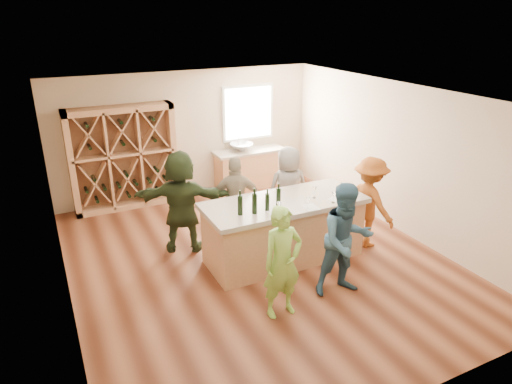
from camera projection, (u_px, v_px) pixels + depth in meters
name	position (u px, v px, depth m)	size (l,w,h in m)	color
floor	(256.00, 261.00, 7.92)	(6.00, 7.00, 0.10)	brown
ceiling	(256.00, 92.00, 6.84)	(6.00, 7.00, 0.10)	white
wall_back	(187.00, 133.00, 10.33)	(6.00, 0.10, 2.80)	#CCB393
wall_front	(417.00, 298.00, 4.42)	(6.00, 0.10, 2.80)	#CCB393
wall_left	(53.00, 218.00, 6.13)	(0.10, 7.00, 2.80)	#CCB393
wall_right	(400.00, 158.00, 8.63)	(0.10, 7.00, 2.80)	#CCB393
window_frame	(248.00, 113.00, 10.75)	(1.30, 0.06, 1.30)	white
window_pane	(249.00, 113.00, 10.72)	(1.18, 0.01, 1.18)	white
wine_rack	(124.00, 158.00, 9.60)	(2.20, 0.45, 2.20)	tan
back_counter_base	(249.00, 169.00, 10.98)	(1.60, 0.58, 0.86)	tan
back_counter_top	(249.00, 151.00, 10.81)	(1.70, 0.62, 0.06)	#AEA18F
sink	(242.00, 147.00, 10.68)	(0.54, 0.54, 0.19)	silver
faucet	(238.00, 143.00, 10.81)	(0.02, 0.02, 0.30)	silver
tasting_counter_base	(284.00, 232.00, 7.73)	(2.60, 1.00, 1.00)	tan
tasting_counter_top	(284.00, 203.00, 7.53)	(2.72, 1.12, 0.08)	#AEA18F
wine_bottle_a	(240.00, 205.00, 6.94)	(0.08, 0.08, 0.32)	black
wine_bottle_b	(255.00, 203.00, 6.98)	(0.08, 0.08, 0.33)	black
wine_bottle_d	(267.00, 202.00, 7.09)	(0.07, 0.07, 0.28)	black
wine_bottle_e	(278.00, 197.00, 7.26)	(0.07, 0.07, 0.30)	black
wine_glass_a	(279.00, 208.00, 6.99)	(0.08, 0.08, 0.20)	white
wine_glass_b	(308.00, 203.00, 7.19)	(0.07, 0.07, 0.18)	white
wine_glass_c	(333.00, 197.00, 7.40)	(0.07, 0.07, 0.18)	white
wine_glass_d	(314.00, 192.00, 7.59)	(0.07, 0.07, 0.19)	white
wine_glass_e	(338.00, 191.00, 7.65)	(0.07, 0.07, 0.19)	white
tasting_menu_a	(276.00, 213.00, 7.05)	(0.23, 0.31, 0.00)	white
tasting_menu_b	(311.00, 207.00, 7.26)	(0.21, 0.29, 0.00)	white
tasting_menu_c	(337.00, 200.00, 7.53)	(0.21, 0.29, 0.00)	white
person_near_left	(282.00, 263.00, 6.19)	(0.59, 0.43, 1.63)	#8CC64C
person_near_right	(346.00, 240.00, 6.65)	(0.85, 0.47, 1.75)	#335972
person_server	(369.00, 202.00, 8.08)	(1.07, 0.50, 1.66)	#994C19
person_far_mid	(236.00, 201.00, 8.17)	(0.96, 0.49, 1.63)	gray
person_far_right	(288.00, 189.00, 8.66)	(0.81, 0.53, 1.66)	slate
person_far_left	(181.00, 202.00, 7.89)	(1.70, 0.61, 1.83)	#263319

